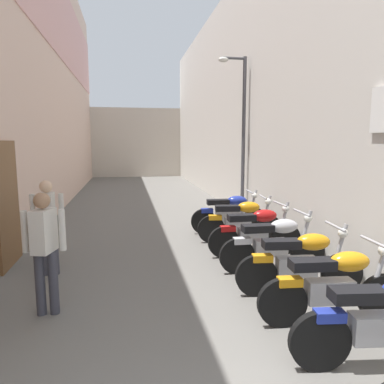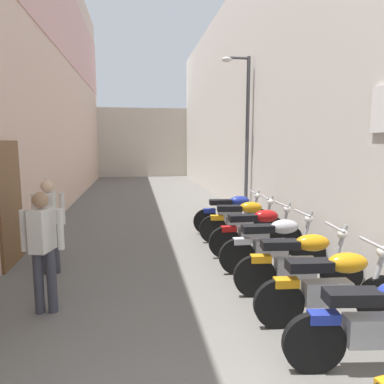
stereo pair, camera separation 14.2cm
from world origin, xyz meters
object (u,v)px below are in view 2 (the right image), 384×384
at_px(pedestrian_mid_alley, 43,243).
at_px(street_lamp, 244,126).
at_px(motorcycle_seventh, 243,220).
at_px(motorcycle_second, 382,322).
at_px(motorcycle_fifth, 274,243).
at_px(pedestrian_further_down, 49,220).
at_px(motorcycle_fourth, 300,262).
at_px(motorcycle_sixth, 257,231).
at_px(motorcycle_eighth, 232,213).
at_px(motorcycle_third, 332,286).

relative_size(pedestrian_mid_alley, street_lamp, 0.35).
distance_m(motorcycle_seventh, pedestrian_mid_alley, 4.36).
distance_m(motorcycle_second, pedestrian_mid_alley, 3.87).
distance_m(motorcycle_fifth, motorcycle_seventh, 1.77).
xyz_separation_m(motorcycle_seventh, pedestrian_mid_alley, (-3.43, -2.65, 0.42)).
relative_size(motorcycle_fifth, pedestrian_further_down, 1.18).
bearing_deg(pedestrian_mid_alley, motorcycle_second, -26.99).
height_order(motorcycle_seventh, pedestrian_mid_alley, pedestrian_mid_alley).
distance_m(motorcycle_fourth, street_lamp, 5.44).
relative_size(motorcycle_fourth, street_lamp, 0.42).
relative_size(motorcycle_seventh, pedestrian_further_down, 1.17).
distance_m(motorcycle_fourth, motorcycle_sixth, 1.78).
relative_size(motorcycle_fourth, motorcycle_eighth, 1.00).
relative_size(motorcycle_third, motorcycle_eighth, 1.00).
xyz_separation_m(pedestrian_mid_alley, street_lamp, (4.12, 4.92, 1.69)).
distance_m(motorcycle_second, motorcycle_fifth, 2.63).
xyz_separation_m(motorcycle_second, motorcycle_fifth, (0.00, 2.63, 0.00)).
bearing_deg(motorcycle_fourth, motorcycle_eighth, 90.00).
relative_size(motorcycle_sixth, motorcycle_seventh, 1.00).
distance_m(motorcycle_second, motorcycle_eighth, 5.22).
distance_m(motorcycle_fourth, motorcycle_seventh, 2.71).
xyz_separation_m(motorcycle_second, street_lamp, (0.70, 6.67, 2.10)).
bearing_deg(pedestrian_further_down, motorcycle_eighth, 29.09).
bearing_deg(motorcycle_sixth, motorcycle_seventh, 90.01).
height_order(motorcycle_second, motorcycle_fourth, same).
bearing_deg(motorcycle_second, motorcycle_fourth, 90.00).
bearing_deg(motorcycle_seventh, motorcycle_second, -90.00).
xyz_separation_m(motorcycle_second, motorcycle_third, (0.00, 0.85, 0.00)).
xyz_separation_m(motorcycle_fourth, pedestrian_further_down, (-3.68, 1.48, 0.42)).
relative_size(motorcycle_fifth, street_lamp, 0.42).
relative_size(pedestrian_further_down, street_lamp, 0.35).
relative_size(motorcycle_fourth, motorcycle_fifth, 1.00).
bearing_deg(pedestrian_mid_alley, pedestrian_further_down, 100.03).
height_order(motorcycle_third, pedestrian_further_down, pedestrian_further_down).
relative_size(motorcycle_fifth, motorcycle_eighth, 1.00).
height_order(motorcycle_fifth, street_lamp, street_lamp).
relative_size(motorcycle_third, pedestrian_mid_alley, 1.18).
height_order(motorcycle_seventh, motorcycle_eighth, same).
height_order(motorcycle_second, motorcycle_sixth, same).
height_order(motorcycle_second, street_lamp, street_lamp).
bearing_deg(pedestrian_mid_alley, motorcycle_sixth, 26.81).
relative_size(motorcycle_sixth, street_lamp, 0.42).
distance_m(motorcycle_second, motorcycle_seventh, 4.40).
xyz_separation_m(motorcycle_third, street_lamp, (0.70, 5.81, 2.10)).
bearing_deg(motorcycle_third, motorcycle_eighth, 90.00).
height_order(motorcycle_sixth, street_lamp, street_lamp).
bearing_deg(motorcycle_third, motorcycle_seventh, 90.00).
height_order(motorcycle_fourth, pedestrian_further_down, pedestrian_further_down).
xyz_separation_m(motorcycle_second, pedestrian_mid_alley, (-3.43, 1.75, 0.42)).
distance_m(motorcycle_third, street_lamp, 6.22).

